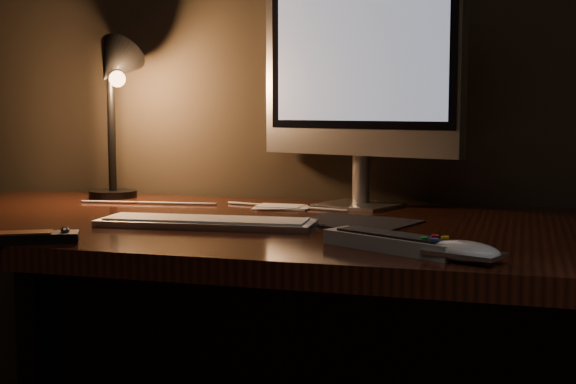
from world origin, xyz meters
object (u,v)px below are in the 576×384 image
(monitor, at_px, (359,67))
(desk_lamp, at_px, (113,89))
(desk, at_px, (280,281))
(mouse, at_px, (464,254))
(tv_remote, at_px, (392,242))
(media_remote, at_px, (35,237))
(keyboard, at_px, (206,222))

(monitor, distance_m, desk_lamp, 0.58)
(desk, relative_size, monitor, 3.14)
(mouse, bearing_deg, monitor, 137.36)
(monitor, bearing_deg, tv_remote, -52.41)
(media_remote, height_order, tv_remote, tv_remote)
(monitor, height_order, media_remote, monitor)
(tv_remote, distance_m, desk_lamp, 0.92)
(keyboard, height_order, mouse, mouse)
(monitor, bearing_deg, desk, -99.36)
(tv_remote, height_order, desk_lamp, desk_lamp)
(desk, distance_m, desk_lamp, 0.63)
(keyboard, xyz_separation_m, media_remote, (-0.19, -0.25, 0.00))
(monitor, xyz_separation_m, keyboard, (-0.21, -0.36, -0.29))
(keyboard, xyz_separation_m, tv_remote, (0.37, -0.16, 0.01))
(mouse, relative_size, media_remote, 0.77)
(media_remote, height_order, desk_lamp, desk_lamp)
(media_remote, relative_size, tv_remote, 0.62)
(desk, height_order, desk_lamp, desk_lamp)
(tv_remote, bearing_deg, media_remote, -141.83)
(media_remote, bearing_deg, tv_remote, -18.90)
(mouse, bearing_deg, desk_lamp, 168.90)
(media_remote, bearing_deg, desk, 26.47)
(monitor, relative_size, keyboard, 1.28)
(mouse, relative_size, tv_remote, 0.47)
(mouse, bearing_deg, keyboard, 177.87)
(monitor, bearing_deg, mouse, -44.34)
(monitor, bearing_deg, media_remote, -102.85)
(desk, height_order, tv_remote, tv_remote)
(tv_remote, bearing_deg, keyboard, -174.52)
(desk, bearing_deg, keyboard, -121.00)
(media_remote, distance_m, tv_remote, 0.56)
(desk, distance_m, mouse, 0.55)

